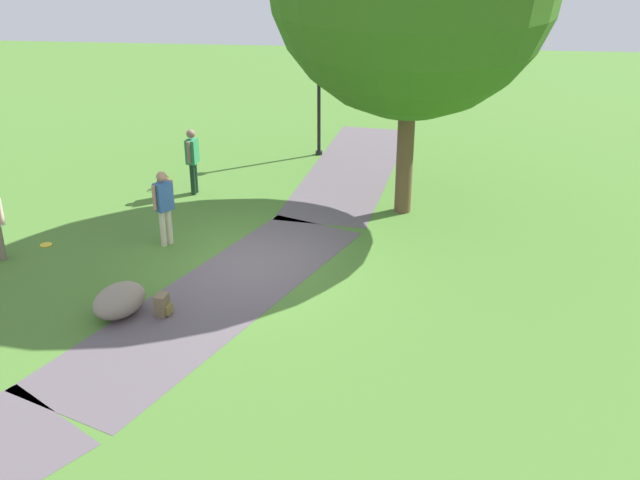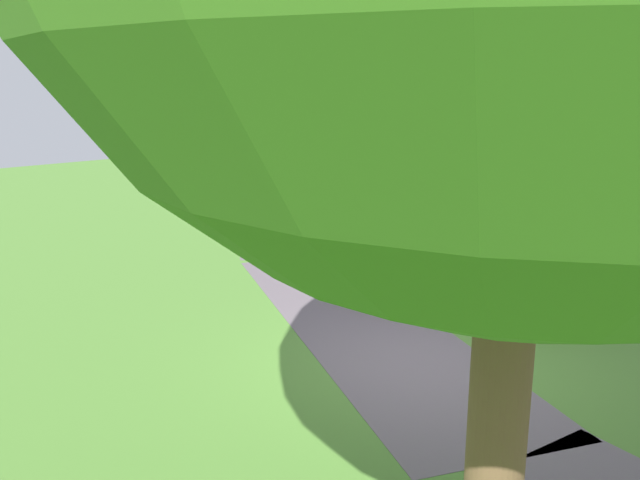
% 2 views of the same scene
% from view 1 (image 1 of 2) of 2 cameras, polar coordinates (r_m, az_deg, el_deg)
% --- Properties ---
extents(ground_plane, '(48.00, 48.00, 0.00)m').
position_cam_1_polar(ground_plane, '(15.95, -4.82, -1.62)').
color(ground_plane, '#47752C').
extents(footpath_segment_near, '(8.23, 3.29, 0.01)m').
position_cam_1_polar(footpath_segment_near, '(21.32, 2.45, 5.35)').
color(footpath_segment_near, '#5B5157').
rests_on(footpath_segment_near, ground).
extents(footpath_segment_mid, '(8.22, 5.20, 0.01)m').
position_cam_1_polar(footpath_segment_mid, '(14.66, -7.72, -4.27)').
color(footpath_segment_mid, '#5B5157').
rests_on(footpath_segment_mid, ground).
extents(lamp_post, '(0.28, 0.28, 3.64)m').
position_cam_1_polar(lamp_post, '(21.87, -0.08, 11.98)').
color(lamp_post, black).
rests_on(lamp_post, ground).
extents(lawn_boulder, '(1.31, 1.13, 0.58)m').
position_cam_1_polar(lawn_boulder, '(14.31, -14.70, -4.37)').
color(lawn_boulder, gray).
rests_on(lawn_boulder, ground).
extents(woman_with_handbag, '(0.52, 0.28, 1.67)m').
position_cam_1_polar(woman_with_handbag, '(19.44, -9.47, 6.12)').
color(woman_with_handbag, black).
rests_on(woman_with_handbag, ground).
extents(passerby_on_path, '(0.43, 0.41, 1.67)m').
position_cam_1_polar(passerby_on_path, '(16.62, -11.54, 2.71)').
color(passerby_on_path, beige).
rests_on(passerby_on_path, ground).
extents(handbag_on_grass, '(0.31, 0.34, 0.31)m').
position_cam_1_polar(handbag_on_grass, '(20.18, -11.54, 4.15)').
color(handbag_on_grass, maroon).
rests_on(handbag_on_grass, ground).
extents(backpack_by_boulder, '(0.31, 0.29, 0.40)m').
position_cam_1_polar(backpack_by_boulder, '(14.18, -11.63, -4.77)').
color(backpack_by_boulder, brown).
rests_on(backpack_by_boulder, ground).
extents(frisbee_on_grass, '(0.26, 0.26, 0.02)m').
position_cam_1_polar(frisbee_on_grass, '(17.66, -19.71, -0.34)').
color(frisbee_on_grass, gold).
rests_on(frisbee_on_grass, ground).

